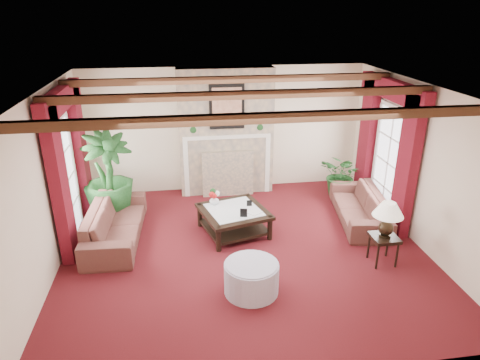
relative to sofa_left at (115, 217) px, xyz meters
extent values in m
plane|color=#420B0E|center=(2.19, -0.70, -0.42)|extent=(6.00, 6.00, 0.00)
plane|color=white|center=(2.19, -0.70, 2.28)|extent=(6.00, 6.00, 0.00)
cube|color=beige|center=(2.19, 2.05, 0.93)|extent=(6.00, 0.02, 2.70)
cube|color=beige|center=(-0.81, -0.70, 0.93)|extent=(0.02, 5.50, 2.70)
cube|color=beige|center=(5.19, -0.70, 0.93)|extent=(0.02, 5.50, 2.70)
imported|color=#360E1C|center=(0.00, 0.00, 0.00)|extent=(2.22, 0.83, 0.84)
imported|color=#360E1C|center=(4.55, 0.06, -0.03)|extent=(2.18, 1.22, 0.78)
imported|color=black|center=(-0.19, 0.93, 0.05)|extent=(2.46, 2.54, 0.95)
imported|color=black|center=(4.60, 1.17, -0.04)|extent=(1.80, 1.80, 0.75)
cylinder|color=#948C9F|center=(2.11, -1.85, -0.19)|extent=(0.79, 0.79, 0.46)
imported|color=silver|center=(1.77, 0.20, 0.12)|extent=(0.28, 0.29, 0.17)
imported|color=black|center=(2.31, -0.28, 0.19)|extent=(0.25, 0.24, 0.31)
camera|label=1|loc=(1.19, -6.91, 3.45)|focal=32.00mm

